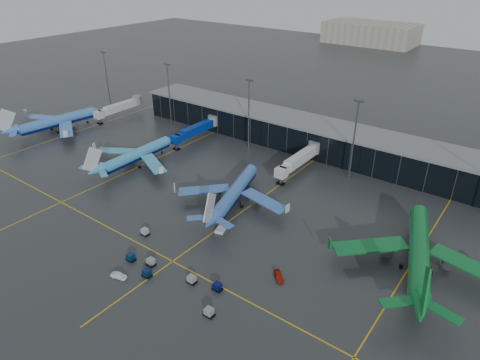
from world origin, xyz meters
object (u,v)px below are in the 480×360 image
Objects in this scene: airliner_aer_lingus at (421,240)px; airliner_arkefly at (137,148)px; baggage_carts at (168,270)px; service_van_white at (119,276)px; airliner_klm_near at (235,184)px; service_van_red at (279,276)px; mobile_airstair at (221,228)px; airliner_klm_west at (57,115)px.

airliner_arkefly is at bearing 164.69° from airliner_aer_lingus.
airliner_aer_lingus is at bearing -0.22° from airliner_arkefly.
service_van_white is (-7.55, -7.77, -0.15)m from baggage_carts.
airliner_klm_near is 9.68× the size of service_van_red.
airliner_klm_near is at bearing -16.73° from service_van_white.
baggage_carts is at bearing -36.37° from airliner_arkefly.
mobile_airstair is at bearing -176.76° from airliner_aer_lingus.
mobile_airstair is 22.89m from service_van_red.
mobile_airstair is (-44.74, -16.10, -6.28)m from airliner_aer_lingus.
service_van_red is (-22.85, -22.78, -6.36)m from airliner_aer_lingus.
mobile_airstair is at bearing 93.03° from baggage_carts.
baggage_carts is (6.63, -33.45, -5.31)m from airliner_klm_near.
service_van_red is at bearing -68.89° from service_van_white.
baggage_carts is at bearing -59.61° from service_van_white.
airliner_arkefly is 0.84× the size of airliner_aer_lingus.
baggage_carts reaches higher than service_van_red.
mobile_airstair is (97.99, -16.38, -5.75)m from airliner_klm_west.
airliner_aer_lingus is at bearing -1.36° from service_van_red.
mobile_airstair is at bearing 116.77° from service_van_red.
service_van_white is at bearing 170.30° from service_van_red.
baggage_carts is 10.84m from service_van_white.
airliner_aer_lingus is at bearing 6.70° from airliner_klm_west.
airliner_aer_lingus is 12.32× the size of service_van_white.
airliner_aer_lingus is at bearing 39.54° from baggage_carts.
airliner_klm_west is 1.10× the size of airliner_arkefly.
baggage_carts is 19.99m from mobile_airstair.
airliner_klm_near is at bearing 97.44° from service_van_red.
airliner_klm_near is at bearing 94.70° from mobile_airstair.
airliner_aer_lingus is 57.00m from baggage_carts.
service_van_red is at bearing -34.71° from mobile_airstair.
baggage_carts reaches higher than service_van_white.
mobile_airstair is 1.00× the size of service_van_white.
airliner_aer_lingus reaches higher than airliner_arkefly.
mobile_airstair is (5.57, -13.49, -5.30)m from airliner_klm_near.
airliner_klm_west is 0.92× the size of airliner_aer_lingus.
mobile_airstair reaches higher than service_van_white.
service_van_white is (41.25, -41.84, -5.32)m from airliner_arkefly.
airliner_klm_west reaches higher than mobile_airstair.
airliner_arkefly is 50.05m from mobile_airstair.
service_van_white is at bearing -18.93° from airliner_klm_west.
service_van_white is (91.50, -44.11, -5.91)m from airliner_klm_west.
service_van_red is 1.10× the size of service_van_white.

